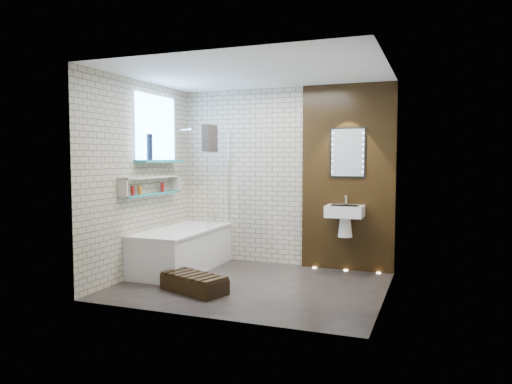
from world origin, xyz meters
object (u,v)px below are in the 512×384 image
at_px(bath_screen, 218,178).
at_px(led_mirror, 348,153).
at_px(bathtub, 183,249).
at_px(washbasin, 345,216).
at_px(walnut_step, 194,284).

relative_size(bath_screen, led_mirror, 2.00).
relative_size(bathtub, led_mirror, 2.49).
distance_m(bathtub, washbasin, 2.32).
relative_size(bath_screen, washbasin, 2.41).
relative_size(bath_screen, walnut_step, 1.70).
bearing_deg(walnut_step, bath_screen, 103.67).
bearing_deg(bath_screen, washbasin, 5.78).
xyz_separation_m(washbasin, led_mirror, (0.00, 0.16, 0.86)).
distance_m(washbasin, led_mirror, 0.88).
distance_m(led_mirror, walnut_step, 2.77).
height_order(bath_screen, washbasin, bath_screen).
bearing_deg(walnut_step, washbasin, 47.07).
bearing_deg(led_mirror, bathtub, -160.22).
relative_size(washbasin, walnut_step, 0.71).
distance_m(bath_screen, led_mirror, 1.89).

